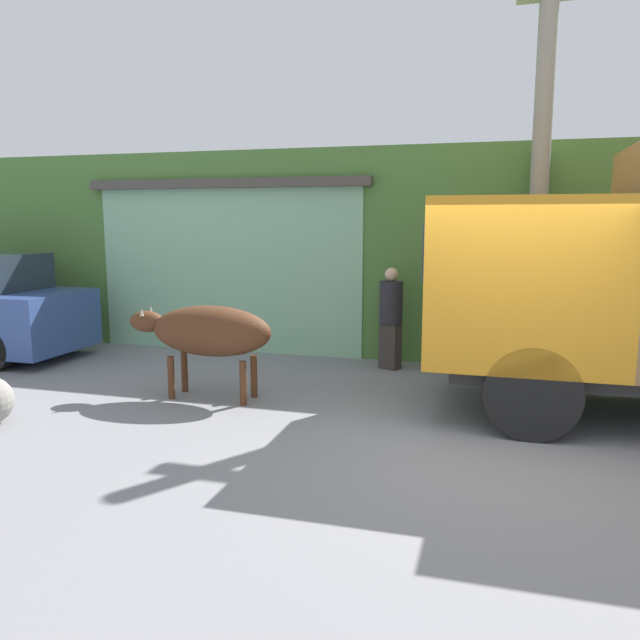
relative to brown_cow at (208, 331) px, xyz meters
name	(u,v)px	position (x,y,z in m)	size (l,w,h in m)	color
ground_plane	(497,444)	(3.70, -0.78, -0.90)	(60.00, 60.00, 0.00)	gray
hillside_embankment	(502,248)	(3.70, 6.19, 0.87)	(32.00, 6.64, 3.53)	#4C7A38
building_backdrop	(252,261)	(-1.00, 4.04, 0.64)	(5.22, 2.70, 3.05)	#8CC69E
brown_cow	(208,331)	(0.00, 0.00, 0.00)	(2.03, 0.67, 1.24)	#512D19
pedestrian_on_hill	(391,314)	(2.04, 2.29, -0.02)	(0.49, 0.49, 1.61)	#38332D
utility_pole	(541,161)	(4.16, 2.59, 2.30)	(0.90, 0.27, 6.20)	gray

